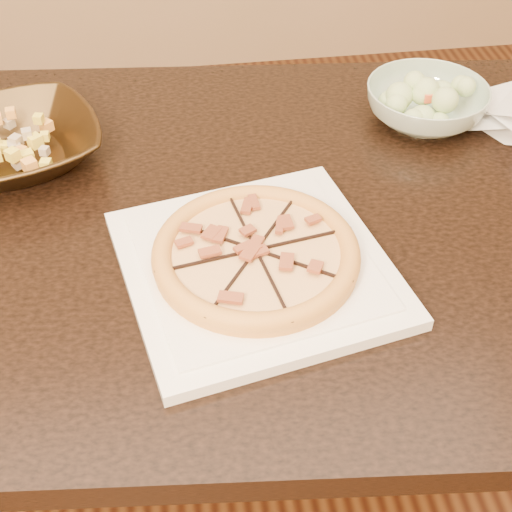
# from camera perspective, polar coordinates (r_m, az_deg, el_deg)

# --- Properties ---
(dining_table) EXTENTS (1.42, 0.99, 0.75)m
(dining_table) POSITION_cam_1_polar(r_m,az_deg,el_deg) (1.10, -5.09, -0.68)
(dining_table) COLOR black
(dining_table) RESTS_ON floor
(plate) EXTENTS (0.39, 0.39, 0.02)m
(plate) POSITION_cam_1_polar(r_m,az_deg,el_deg) (0.93, -0.00, -0.88)
(plate) COLOR white
(plate) RESTS_ON dining_table
(pizza) EXTENTS (0.27, 0.27, 0.03)m
(pizza) POSITION_cam_1_polar(r_m,az_deg,el_deg) (0.91, -0.00, 0.18)
(pizza) COLOR gold
(pizza) RESTS_ON plate
(bronze_bowl) EXTENTS (0.32, 0.32, 0.06)m
(bronze_bowl) POSITION_cam_1_polar(r_m,az_deg,el_deg) (1.17, -18.65, 8.42)
(bronze_bowl) COLOR #3C2C17
(bronze_bowl) RESTS_ON dining_table
(mixed_dish) EXTENTS (0.11, 0.12, 0.03)m
(mixed_dish) POSITION_cam_1_polar(r_m,az_deg,el_deg) (1.15, -19.21, 10.25)
(mixed_dish) COLOR tan
(mixed_dish) RESTS_ON bronze_bowl
(salad_bowl) EXTENTS (0.22, 0.22, 0.06)m
(salad_bowl) POSITION_cam_1_polar(r_m,az_deg,el_deg) (1.24, 13.44, 11.74)
(salad_bowl) COLOR #AEC8B7
(salad_bowl) RESTS_ON dining_table
(salad) EXTENTS (0.11, 0.11, 0.04)m
(salad) POSITION_cam_1_polar(r_m,az_deg,el_deg) (1.22, 13.82, 13.68)
(salad) COLOR #B1CA85
(salad) RESTS_ON salad_bowl
(cling_film) EXTENTS (0.20, 0.18, 0.05)m
(cling_film) POSITION_cam_1_polar(r_m,az_deg,el_deg) (1.27, 19.30, 10.88)
(cling_film) COLOR white
(cling_film) RESTS_ON dining_table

